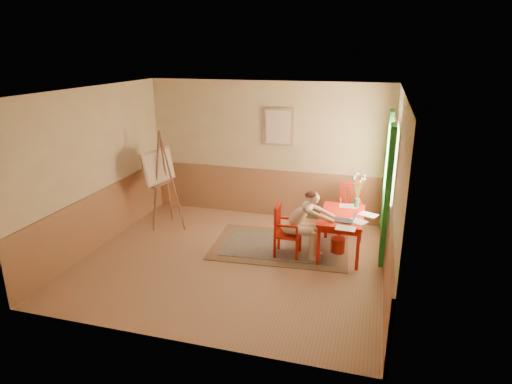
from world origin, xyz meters
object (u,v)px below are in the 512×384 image
(chair_back, at_px, (350,209))
(table, at_px, (342,219))
(laptop, at_px, (347,219))
(figure, at_px, (303,221))
(easel, at_px, (160,171))
(chair_left, at_px, (285,230))

(chair_back, bearing_deg, table, -94.39)
(laptop, bearing_deg, figure, -177.73)
(figure, relative_size, laptop, 3.16)
(table, distance_m, figure, 0.70)
(table, xyz_separation_m, easel, (-3.54, 0.31, 0.51))
(table, bearing_deg, laptop, -71.53)
(chair_left, xyz_separation_m, laptop, (1.01, 0.02, 0.31))
(chair_back, bearing_deg, figure, -117.67)
(chair_back, bearing_deg, laptop, -88.63)
(table, height_order, figure, figure)
(laptop, xyz_separation_m, easel, (-3.64, 0.62, 0.38))
(chair_left, relative_size, figure, 0.76)
(table, bearing_deg, chair_left, -159.56)
(laptop, distance_m, easel, 3.72)
(chair_left, height_order, chair_back, chair_back)
(chair_back, xyz_separation_m, laptop, (0.03, -1.28, 0.29))
(figure, bearing_deg, chair_back, 62.33)
(laptop, bearing_deg, chair_left, -178.62)
(laptop, height_order, easel, easel)
(easel, bearing_deg, chair_back, 10.31)
(chair_back, height_order, figure, figure)
(table, distance_m, laptop, 0.36)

